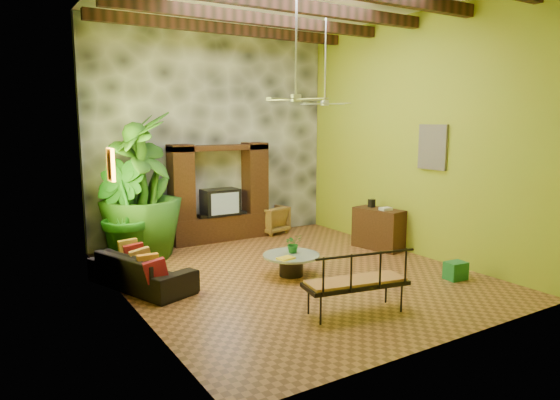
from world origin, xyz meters
TOP-DOWN VIEW (x-y plane):
  - ground at (0.00, 0.00)m, footprint 7.00×7.00m
  - back_wall at (0.00, 3.50)m, footprint 6.00×0.02m
  - left_wall at (-3.00, 0.00)m, footprint 0.02×7.00m
  - right_wall at (3.00, 0.00)m, footprint 0.02×7.00m
  - stone_accent_wall at (0.00, 3.44)m, footprint 5.98×0.10m
  - ceiling_beams at (0.00, 0.00)m, footprint 5.95×5.36m
  - entertainment_center at (0.00, 3.14)m, footprint 2.40×0.55m
  - ceiling_fan_front at (-0.20, -0.40)m, footprint 1.28×1.28m
  - ceiling_fan_back at (1.60, 1.20)m, footprint 1.28×1.28m
  - wall_art_mask at (-2.96, 1.00)m, footprint 0.06×0.32m
  - wall_art_painting at (2.96, -0.60)m, footprint 0.06×0.70m
  - sofa at (-2.61, 0.72)m, footprint 1.45×2.21m
  - wicker_armchair at (1.38, 3.15)m, footprint 0.92×0.93m
  - tall_plant_a at (-1.95, 2.68)m, footprint 1.71×1.51m
  - tall_plant_b at (-2.50, 2.34)m, footprint 1.25×1.38m
  - tall_plant_c at (-2.02, 2.64)m, footprint 1.78×1.78m
  - coffee_table at (-0.08, -0.08)m, footprint 1.05×1.05m
  - centerpiece_plant at (0.03, 0.01)m, footprint 0.34×0.30m
  - yellow_tray at (-0.33, -0.30)m, footprint 0.32×0.26m
  - iron_bench at (-0.26, -2.18)m, footprint 1.63×0.85m
  - side_console at (2.65, 0.55)m, footprint 0.71×1.20m
  - green_bin at (2.32, -1.83)m, footprint 0.39×0.31m

SIDE VIEW (x-z plane):
  - ground at x=0.00m, z-range 0.00..0.00m
  - green_bin at x=2.32m, z-range 0.00..0.32m
  - coffee_table at x=-0.08m, z-range 0.06..0.46m
  - sofa at x=-2.61m, z-range 0.00..0.60m
  - wicker_armchair at x=1.38m, z-range 0.00..0.70m
  - yellow_tray at x=-0.33m, z-range 0.40..0.43m
  - side_console at x=2.65m, z-range 0.00..0.90m
  - iron_bench at x=-0.26m, z-range 0.25..0.82m
  - centerpiece_plant at x=0.03m, z-range 0.40..0.75m
  - entertainment_center at x=0.00m, z-range -0.18..2.12m
  - tall_plant_b at x=-2.50m, z-range 0.00..2.07m
  - tall_plant_a at x=-1.95m, z-range 0.00..2.71m
  - tall_plant_c at x=-2.02m, z-range 0.00..3.00m
  - wall_art_mask at x=-2.96m, z-range 1.83..2.38m
  - wall_art_painting at x=2.96m, z-range 1.85..2.75m
  - back_wall at x=0.00m, z-range 0.00..5.00m
  - left_wall at x=-3.00m, z-range 0.00..5.00m
  - right_wall at x=3.00m, z-range 0.00..5.00m
  - stone_accent_wall at x=0.00m, z-range 0.01..4.99m
  - ceiling_fan_front at x=-0.20m, z-range 2.47..4.33m
  - ceiling_fan_back at x=1.60m, z-range 2.47..4.33m
  - ceiling_beams at x=0.00m, z-range 4.67..4.89m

